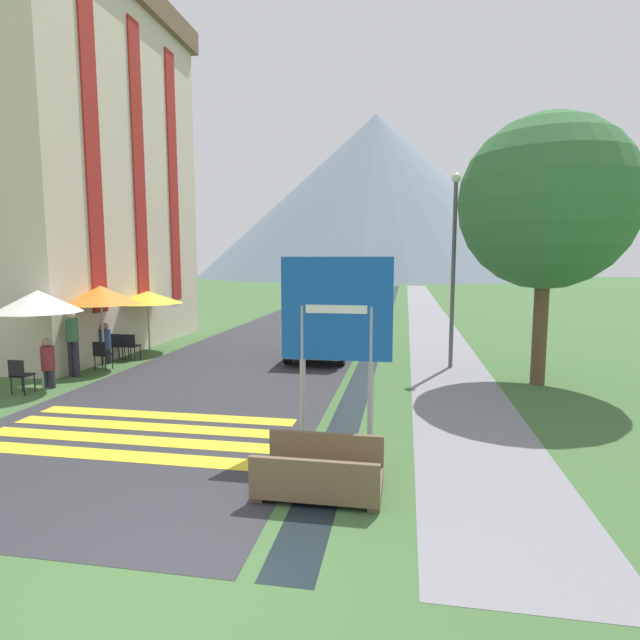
% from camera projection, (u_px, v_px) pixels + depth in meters
% --- Properties ---
extents(ground_plane, '(160.00, 160.00, 0.00)m').
position_uv_depth(ground_plane, '(358.00, 325.00, 24.64)').
color(ground_plane, '#3D6033').
extents(road, '(6.40, 60.00, 0.01)m').
position_uv_depth(road, '(336.00, 306.00, 34.84)').
color(road, '#2D2D33').
rests_on(road, ground_plane).
extents(footpath, '(2.20, 60.00, 0.01)m').
position_uv_depth(footpath, '(425.00, 308.00, 33.82)').
color(footpath, slate).
rests_on(footpath, ground_plane).
extents(drainage_channel, '(0.60, 60.00, 0.00)m').
position_uv_depth(drainage_channel, '(389.00, 307.00, 34.22)').
color(drainage_channel, black).
rests_on(drainage_channel, ground_plane).
extents(crosswalk_marking, '(5.44, 2.54, 0.01)m').
position_uv_depth(crosswalk_marking, '(138.00, 433.00, 9.20)').
color(crosswalk_marking, yellow).
rests_on(crosswalk_marking, ground_plane).
extents(mountain_distant, '(70.83, 70.83, 32.06)m').
position_uv_depth(mountain_distant, '(376.00, 196.00, 100.25)').
color(mountain_distant, slate).
rests_on(mountain_distant, ground_plane).
extents(hotel_building, '(5.50, 9.94, 12.81)m').
position_uv_depth(hotel_building, '(72.00, 156.00, 17.58)').
color(hotel_building, beige).
rests_on(hotel_building, ground_plane).
extents(road_sign, '(1.88, 0.11, 3.23)m').
position_uv_depth(road_sign, '(336.00, 324.00, 8.36)').
color(road_sign, '#9E9EA3').
rests_on(road_sign, ground_plane).
extents(footbridge, '(1.70, 1.10, 0.65)m').
position_uv_depth(footbridge, '(320.00, 475.00, 6.87)').
color(footbridge, brown).
rests_on(footbridge, ground_plane).
extents(parked_car_near, '(1.86, 3.97, 1.82)m').
position_uv_depth(parked_car_near, '(321.00, 330.00, 16.32)').
color(parked_car_near, '#B2B2B7').
rests_on(parked_car_near, ground_plane).
extents(parked_car_far, '(1.86, 3.86, 1.82)m').
position_uv_depth(parked_car_far, '(359.00, 299.00, 29.69)').
color(parked_car_far, '#A31919').
rests_on(parked_car_far, ground_plane).
extents(cafe_chair_far_right, '(0.40, 0.40, 0.85)m').
position_uv_depth(cafe_chair_far_right, '(119.00, 344.00, 15.95)').
color(cafe_chair_far_right, black).
rests_on(cafe_chair_far_right, ground_plane).
extents(cafe_chair_far_left, '(0.40, 0.40, 0.85)m').
position_uv_depth(cafe_chair_far_left, '(131.00, 344.00, 15.87)').
color(cafe_chair_far_left, black).
rests_on(cafe_chair_far_left, ground_plane).
extents(cafe_chair_nearest, '(0.40, 0.40, 0.85)m').
position_uv_depth(cafe_chair_nearest, '(20.00, 373.00, 11.81)').
color(cafe_chair_nearest, black).
rests_on(cafe_chair_nearest, ground_plane).
extents(cafe_chair_middle, '(0.40, 0.40, 0.85)m').
position_uv_depth(cafe_chair_middle, '(102.00, 353.00, 14.42)').
color(cafe_chair_middle, black).
rests_on(cafe_chair_middle, ground_plane).
extents(cafe_umbrella_front_white, '(2.02, 2.02, 2.45)m').
position_uv_depth(cafe_umbrella_front_white, '(38.00, 301.00, 12.17)').
color(cafe_umbrella_front_white, '#B7B2A8').
rests_on(cafe_umbrella_front_white, ground_plane).
extents(cafe_umbrella_middle_orange, '(2.12, 2.12, 2.45)m').
position_uv_depth(cafe_umbrella_middle_orange, '(101.00, 295.00, 14.54)').
color(cafe_umbrella_middle_orange, '#B7B2A8').
rests_on(cafe_umbrella_middle_orange, ground_plane).
extents(cafe_umbrella_rear_yellow, '(2.37, 2.37, 2.12)m').
position_uv_depth(cafe_umbrella_rear_yellow, '(148.00, 297.00, 17.29)').
color(cafe_umbrella_rear_yellow, '#B7B2A8').
rests_on(cafe_umbrella_rear_yellow, ground_plane).
extents(person_seated_far, '(0.32, 0.32, 1.26)m').
position_uv_depth(person_seated_far, '(48.00, 360.00, 12.40)').
color(person_seated_far, '#282833').
rests_on(person_seated_far, ground_plane).
extents(person_standing_terrace, '(0.32, 0.32, 1.81)m').
position_uv_depth(person_standing_terrace, '(73.00, 339.00, 13.55)').
color(person_standing_terrace, '#282833').
rests_on(person_standing_terrace, ground_plane).
extents(person_seated_near, '(0.32, 0.32, 1.27)m').
position_uv_depth(person_seated_near, '(105.00, 341.00, 15.36)').
color(person_seated_near, '#282833').
rests_on(person_seated_near, ground_plane).
extents(streetlamp, '(0.28, 0.28, 5.66)m').
position_uv_depth(streetlamp, '(454.00, 255.00, 14.51)').
color(streetlamp, '#515156').
rests_on(streetlamp, ground_plane).
extents(tree_by_path, '(4.30, 4.30, 6.75)m').
position_uv_depth(tree_by_path, '(547.00, 203.00, 12.36)').
color(tree_by_path, brown).
rests_on(tree_by_path, ground_plane).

